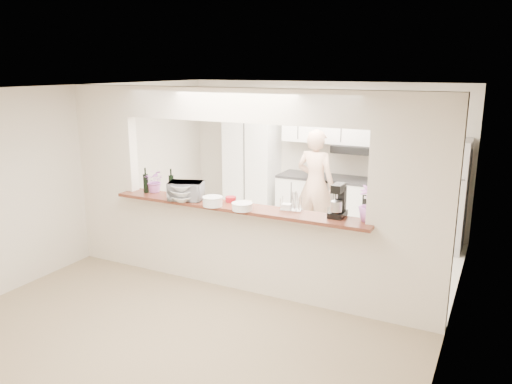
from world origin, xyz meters
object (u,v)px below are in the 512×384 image
Objects in this scene: stand_mixer at (338,202)px; refrigerator at (440,195)px; person at (315,184)px; toaster_oven at (186,191)px.

refrigerator is at bearing 72.82° from stand_mixer.
stand_mixer is at bearing 122.40° from person.
person is (0.87, 2.38, -0.32)m from toaster_oven.
person reaches higher than refrigerator.
person is at bearing 50.44° from toaster_oven.
stand_mixer is 0.22× the size of person.
refrigerator is 2.74m from stand_mixer.
refrigerator is 0.96× the size of person.
stand_mixer is (-0.80, -2.59, 0.41)m from refrigerator.
toaster_oven is 1.11× the size of stand_mixer.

